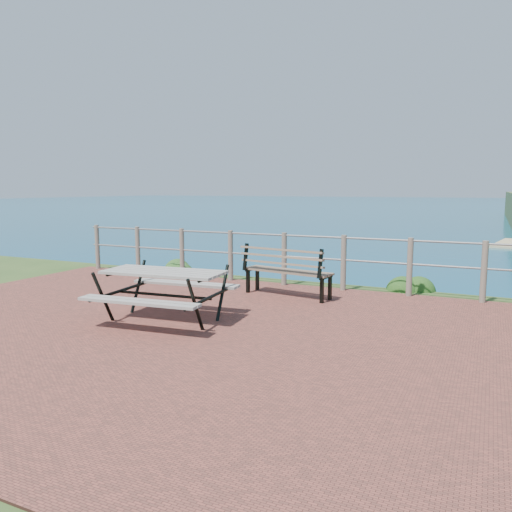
# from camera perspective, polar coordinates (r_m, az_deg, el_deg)

# --- Properties ---
(ground) EXTENTS (10.00, 7.00, 0.12)m
(ground) POSITION_cam_1_polar(r_m,az_deg,el_deg) (6.64, -7.83, -8.48)
(ground) COLOR brown
(ground) RESTS_ON ground
(ocean) EXTENTS (1200.00, 1200.00, 0.00)m
(ocean) POSITION_cam_1_polar(r_m,az_deg,el_deg) (205.37, 24.44, 6.55)
(ocean) COLOR #14727A
(ocean) RESTS_ON ground
(safety_railing) EXTENTS (9.40, 0.10, 1.00)m
(safety_railing) POSITION_cam_1_polar(r_m,az_deg,el_deg) (9.45, 3.24, -0.01)
(safety_railing) COLOR #6B5B4C
(safety_railing) RESTS_ON ground
(picnic_table) EXTENTS (1.72, 1.44, 0.70)m
(picnic_table) POSITION_cam_1_polar(r_m,az_deg,el_deg) (7.02, -10.46, -3.85)
(picnic_table) COLOR gray
(picnic_table) RESTS_ON ground
(park_bench) EXTENTS (1.61, 0.63, 0.88)m
(park_bench) POSITION_cam_1_polar(r_m,az_deg,el_deg) (8.47, 3.65, -0.86)
(park_bench) COLOR brown
(park_bench) RESTS_ON ground
(shrub_lip_west) EXTENTS (0.66, 0.66, 0.36)m
(shrub_lip_west) POSITION_cam_1_polar(r_m,az_deg,el_deg) (11.34, -9.21, -1.73)
(shrub_lip_west) COLOR #2F5620
(shrub_lip_west) RESTS_ON ground
(shrub_lip_east) EXTENTS (0.70, 0.70, 0.41)m
(shrub_lip_east) POSITION_cam_1_polar(r_m,az_deg,el_deg) (9.63, 17.09, -3.65)
(shrub_lip_east) COLOR #164314
(shrub_lip_east) RESTS_ON ground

